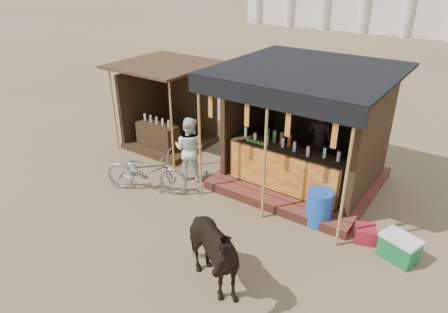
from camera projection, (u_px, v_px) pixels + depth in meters
ground at (176, 238)px, 7.67m from camera, size 120.00×120.00×0.00m
main_stall at (304, 143)px, 9.17m from camera, size 3.60×3.61×2.78m
secondary_stall at (166, 115)px, 11.32m from camera, size 2.40×2.40×2.38m
cow at (207, 252)px, 6.23m from camera, size 1.81×1.31×1.39m
motorbike at (146, 171)px, 9.03m from camera, size 2.03×1.38×1.01m
bystander at (189, 149)px, 9.46m from camera, size 0.88×0.76×1.57m
blue_barrel at (319, 208)px, 7.93m from camera, size 0.52×0.52×0.74m
red_crate at (365, 234)px, 7.54m from camera, size 0.48×0.49×0.30m
cooler at (399, 248)px, 7.04m from camera, size 0.75×0.62×0.46m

